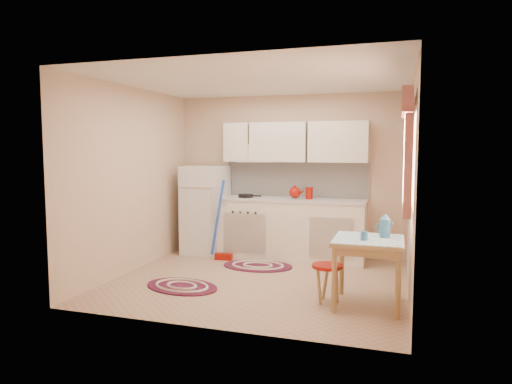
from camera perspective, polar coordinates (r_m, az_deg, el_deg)
room_shell at (r=5.83m, az=2.47°, el=4.69°), size 3.64×3.60×2.52m
fridge at (r=7.32m, az=-6.33°, el=-2.22°), size 0.65×0.60×1.40m
broom at (r=6.85m, az=-4.10°, el=-3.58°), size 0.29×0.13×1.20m
base_cabinets at (r=6.98m, az=4.25°, el=-4.74°), size 2.25×0.60×0.88m
countertop at (r=6.91m, az=4.27°, el=-0.98°), size 2.27×0.62×0.04m
frying_pan at (r=7.05m, az=-1.31°, el=-0.48°), size 0.23×0.23×0.05m
red_kettle at (r=6.88m, az=4.87°, el=-0.05°), size 0.24×0.23×0.19m
red_canister at (r=6.84m, az=6.66°, el=-0.23°), size 0.11×0.11×0.16m
table at (r=5.05m, az=13.78°, el=-9.77°), size 0.72×0.72×0.72m
stool at (r=5.12m, az=8.88°, el=-11.22°), size 0.42×0.42×0.42m
coffee_pot at (r=5.06m, az=15.84°, el=-4.05°), size 0.16×0.14×0.27m
mug at (r=4.86m, az=13.36°, el=-5.39°), size 0.09×0.09×0.10m
rug_center at (r=6.57m, az=0.22°, el=-9.22°), size 1.03×0.71×0.02m
rug_left at (r=5.71m, az=-9.26°, el=-11.57°), size 1.07×0.82×0.02m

